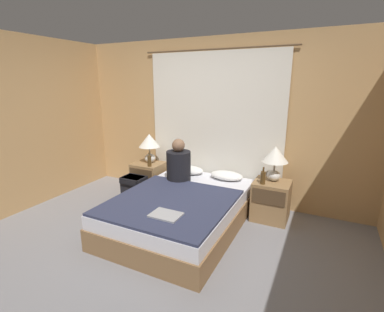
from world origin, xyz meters
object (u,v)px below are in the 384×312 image
Objects in this scene: beer_bottle_on_left_stand at (149,161)px; laptop_on_bed at (166,215)px; pillow_right at (227,176)px; person_left_in_bed at (179,164)px; nightstand_right at (271,200)px; backpack_on_floor at (134,188)px; lamp_right at (275,157)px; pillow_left at (189,170)px; beer_bottle_on_right_stand at (263,177)px; bed at (182,211)px; lamp_left at (149,143)px; nightstand_left at (149,179)px.

laptop_on_bed is (1.04, -1.20, -0.16)m from beer_bottle_on_left_stand.
person_left_in_bed reaches higher than pillow_right.
nightstand_right is 1.24× the size of backpack_on_floor.
lamp_right is 0.97× the size of pillow_left.
laptop_on_bed is 0.75× the size of backpack_on_floor.
pillow_right is at bearing 156.74° from beer_bottle_on_right_stand.
laptop_on_bed is at bearing -122.80° from nightstand_right.
pillow_left is 1.51× the size of laptop_on_bed.
lamp_right is at bearing 5.77° from beer_bottle_on_left_stand.
bed is 4.11× the size of pillow_right.
beer_bottle_on_right_stand is (1.92, -0.19, -0.24)m from lamp_left.
pillow_right is (1.33, 0.12, 0.22)m from nightstand_left.
nightstand_left is 0.87× the size of person_left_in_bed.
pillow_left is 1.26m from beer_bottle_on_right_stand.
lamp_left reaches higher than beer_bottle_on_left_stand.
bed is at bearing -35.09° from nightstand_left.
backpack_on_floor is (-2.01, -0.41, -0.03)m from nightstand_right.
person_left_in_bed is 1.21m from beer_bottle_on_right_stand.
nightstand_left is at bearing 175.99° from beer_bottle_on_right_stand.
laptop_on_bed is (0.45, -1.10, -0.21)m from person_left_in_bed.
pillow_left is at bearing 107.78° from laptop_on_bed.
nightstand_right is at bearing 57.20° from laptop_on_bed.
laptop_on_bed is (1.16, -1.39, -0.40)m from lamp_left.
person_left_in_bed reaches higher than nightstand_left.
beer_bottle_on_right_stand is 1.43m from laptop_on_bed.
bed is 1.24m from nightstand_left.
lamp_right is 0.79m from pillow_right.
nightstand_right is 1.10× the size of pillow_right.
bed is at bearing -16.55° from backpack_on_floor.
laptop_on_bed is at bearing -76.77° from bed.
lamp_left reaches higher than backpack_on_floor.
pillow_right is at bearing 68.91° from bed.
person_left_in_bed is 0.60m from beer_bottle_on_left_stand.
person_left_in_bed reaches higher than lamp_left.
beer_bottle_on_right_stand reaches higher than pillow_right.
laptop_on_bed is at bearing -72.22° from pillow_left.
person_left_in_bed is (-0.62, -0.36, 0.19)m from pillow_right.
beer_bottle_on_right_stand is at bearing -23.26° from pillow_right.
pillow_right is at bearing 170.30° from nightstand_right.
bed is at bearing -68.91° from pillow_left.
laptop_on_bed is (1.16, -1.34, 0.20)m from nightstand_left.
pillow_right is at bearing 2.62° from lamp_left.
bed is 8.95× the size of beer_bottle_on_left_stand.
lamp_left is at bearing 90.00° from nightstand_left.
bed is 0.73m from person_left_in_bed.
bed is at bearing -37.21° from lamp_left.
pillow_right is at bearing 21.97° from backpack_on_floor.
lamp_left is 1.94m from beer_bottle_on_right_stand.
nightstand_left is 1.13× the size of lamp_left.
lamp_right is 1.36m from person_left_in_bed.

